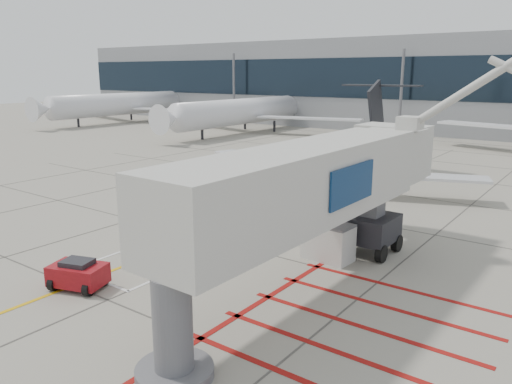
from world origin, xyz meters
The scene contains 10 objects.
ground_plane centered at (0.00, 0.00, 0.00)m, with size 260.00×260.00×0.00m, color gray.
regional_jet centered at (-2.34, 14.25, 3.98)m, with size 24.10×30.39×7.96m, color silver, non-canonical shape.
jet_bridge centered at (5.98, 0.89, 4.07)m, with size 9.64×20.36×8.14m, color beige, non-canonical shape.
pushback_tug centered at (-1.93, -3.97, 0.66)m, with size 2.25×1.41×1.31m, color maroon, non-canonical shape.
baggage_cart centered at (0.56, 4.92, 0.53)m, with size 1.69×1.07×1.07m, color #56565B, non-canonical shape.
ground_power_unit centered at (4.93, 5.15, 0.92)m, with size 2.31×1.35×1.83m, color silver, non-canonical shape.
cone_nose centered at (-3.96, 7.63, 0.28)m, with size 0.41×0.41×0.56m, color #E3530B.
cone_side centered at (3.31, 6.88, 0.26)m, with size 0.38×0.38×0.52m, color orange.
bg_aircraft_a centered at (-57.42, 46.00, 5.83)m, with size 34.99×38.88×11.66m, color silver, non-canonical shape.
bg_aircraft_b centered at (-30.07, 46.00, 5.65)m, with size 33.91×37.68×11.30m, color silver, non-canonical shape.
Camera 1 is at (15.60, -15.27, 8.84)m, focal length 35.00 mm.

